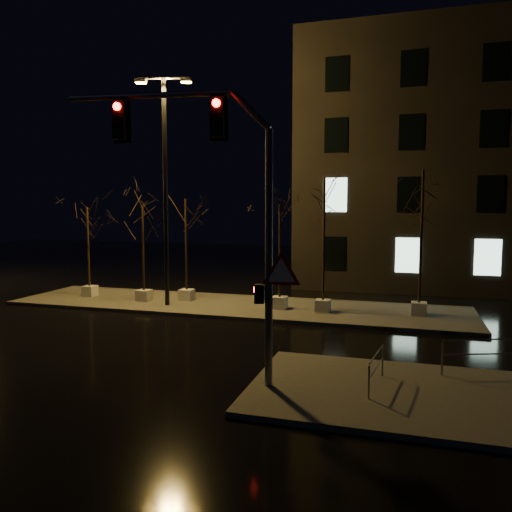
% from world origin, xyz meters
% --- Properties ---
extents(ground, '(90.00, 90.00, 0.00)m').
position_xyz_m(ground, '(0.00, 0.00, 0.00)').
color(ground, black).
rests_on(ground, ground).
extents(median, '(22.00, 5.00, 0.15)m').
position_xyz_m(median, '(0.00, 6.00, 0.07)').
color(median, '#4B4943').
rests_on(median, ground).
extents(sidewalk_corner, '(7.00, 5.00, 0.15)m').
position_xyz_m(sidewalk_corner, '(7.50, -3.50, 0.07)').
color(sidewalk_corner, '#4B4943').
rests_on(sidewalk_corner, ground).
extents(building, '(25.00, 12.00, 15.00)m').
position_xyz_m(building, '(14.00, 18.00, 7.50)').
color(building, black).
rests_on(building, ground).
extents(tree_0, '(1.80, 1.80, 4.78)m').
position_xyz_m(tree_0, '(-7.98, 5.95, 3.77)').
color(tree_0, beige).
rests_on(tree_0, median).
extents(tree_1, '(1.80, 1.80, 4.84)m').
position_xyz_m(tree_1, '(-4.59, 5.61, 3.83)').
color(tree_1, beige).
rests_on(tree_1, median).
extents(tree_2, '(1.80, 1.80, 5.21)m').
position_xyz_m(tree_2, '(-2.62, 6.38, 4.11)').
color(tree_2, beige).
rests_on(tree_2, median).
extents(tree_3, '(1.80, 1.80, 4.93)m').
position_xyz_m(tree_3, '(2.36, 5.71, 3.90)').
color(tree_3, beige).
rests_on(tree_3, median).
extents(tree_4, '(1.80, 1.80, 6.14)m').
position_xyz_m(tree_4, '(4.40, 5.56, 4.81)').
color(tree_4, beige).
rests_on(tree_4, median).
extents(tree_5, '(1.80, 1.80, 6.42)m').
position_xyz_m(tree_5, '(8.49, 6.12, 5.02)').
color(tree_5, beige).
rests_on(tree_5, median).
extents(traffic_signal_mast, '(6.20, 0.85, 7.61)m').
position_xyz_m(traffic_signal_mast, '(3.28, -4.22, 5.15)').
color(traffic_signal_mast, slate).
rests_on(traffic_signal_mast, sidewalk_corner).
extents(streetlight_main, '(2.63, 0.91, 10.61)m').
position_xyz_m(streetlight_main, '(-2.99, 4.99, 6.27)').
color(streetlight_main, black).
rests_on(streetlight_main, median).
extents(guard_rail_a, '(2.21, 0.82, 1.01)m').
position_xyz_m(guard_rail_a, '(10.00, -1.50, 0.81)').
color(guard_rail_a, slate).
rests_on(guard_rail_a, sidewalk_corner).
extents(guard_rail_b, '(0.29, 1.86, 0.89)m').
position_xyz_m(guard_rail_b, '(7.21, -3.35, 0.72)').
color(guard_rail_b, slate).
rests_on(guard_rail_b, sidewalk_corner).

